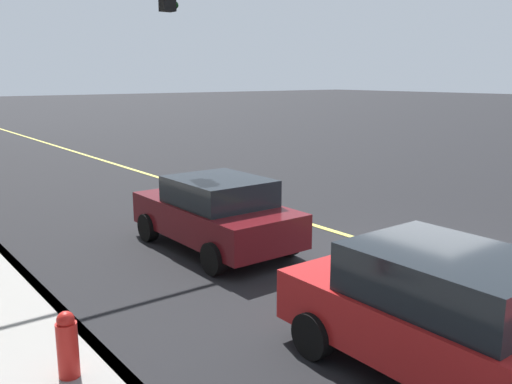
{
  "coord_description": "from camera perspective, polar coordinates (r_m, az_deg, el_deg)",
  "views": [
    {
      "loc": [
        -5.95,
        8.78,
        3.5
      ],
      "look_at": [
        0.62,
        3.74,
        1.74
      ],
      "focal_mm": 38.24,
      "sensor_mm": 36.0,
      "label": 1
    }
  ],
  "objects": [
    {
      "name": "fire_hydrant",
      "position": [
        6.75,
        -19.08,
        -15.42
      ],
      "size": [
        0.24,
        0.24,
        0.94
      ],
      "color": "red",
      "rests_on": "ground"
    },
    {
      "name": "curb_edge",
      "position": [
        7.23,
        -15.26,
        -16.74
      ],
      "size": [
        80.0,
        0.16,
        0.15
      ],
      "primitive_type": "cube",
      "color": "slate",
      "rests_on": "ground"
    },
    {
      "name": "lane_stripe_center",
      "position": [
        11.16,
        17.54,
        -6.82
      ],
      "size": [
        80.0,
        0.16,
        0.01
      ],
      "primitive_type": "cube",
      "color": "#D8CC4C",
      "rests_on": "ground"
    },
    {
      "name": "ground",
      "position": [
        11.16,
        17.54,
        -6.85
      ],
      "size": [
        200.0,
        200.0,
        0.0
      ],
      "primitive_type": "plane",
      "color": "black"
    },
    {
      "name": "traffic_light_mast",
      "position": [
        11.9,
        -20.32,
        14.7
      ],
      "size": [
        0.28,
        4.59,
        6.12
      ],
      "color": "#1E3823",
      "rests_on": "ground"
    },
    {
      "name": "car_red",
      "position": [
        6.79,
        19.64,
        -12.14
      ],
      "size": [
        4.12,
        1.96,
        1.57
      ],
      "color": "red",
      "rests_on": "ground"
    },
    {
      "name": "car_maroon",
      "position": [
        11.21,
        -4.23,
        -2.12
      ],
      "size": [
        3.93,
        1.97,
        1.5
      ],
      "color": "#591116",
      "rests_on": "ground"
    }
  ]
}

